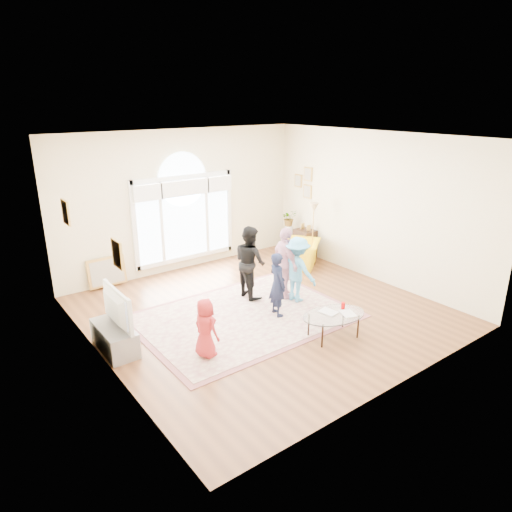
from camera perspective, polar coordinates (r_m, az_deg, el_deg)
ground at (r=8.71m, az=0.86°, el=-6.88°), size 6.00×6.00×0.00m
room_shell at (r=10.46m, az=-8.64°, el=6.49°), size 6.00×6.00×6.00m
area_rug at (r=8.49m, az=-1.50°, el=-7.55°), size 3.60×2.60×0.02m
rug_border at (r=8.49m, az=-1.50°, el=-7.57°), size 3.80×2.80×0.01m
tv_console at (r=7.70m, az=-17.25°, el=-9.78°), size 0.45×1.00×0.42m
television at (r=7.47m, az=-17.58°, el=-6.30°), size 0.17×1.06×0.61m
coffee_table at (r=7.76m, az=9.71°, el=-7.32°), size 1.24×0.91×0.54m
armchair at (r=10.92m, az=5.62°, el=0.29°), size 1.27×1.25×0.62m
side_cabinet at (r=11.59m, az=6.11°, el=1.61°), size 0.40×0.50×0.70m
floor_lamp at (r=10.83m, az=7.20°, el=5.43°), size 0.27×0.27×1.51m
plant_pedestal at (r=11.92m, az=4.09°, el=2.16°), size 0.20×0.20×0.70m
potted_plant at (r=11.76m, az=4.16°, el=4.76°), size 0.43×0.39×0.42m
leaning_picture at (r=10.26m, az=-17.95°, el=-3.70°), size 0.80×0.14×0.62m
child_red at (r=7.09m, az=-6.32°, el=-8.93°), size 0.40×0.52×0.95m
child_navy at (r=8.30m, az=2.68°, el=-3.55°), size 0.36×0.48×1.20m
child_black at (r=9.04m, az=-0.76°, el=-0.72°), size 0.59×0.74×1.46m
child_pink at (r=8.99m, az=3.68°, el=-0.92°), size 0.51×0.90×1.45m
child_blue at (r=8.90m, az=5.20°, el=-1.68°), size 0.61×0.91×1.30m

